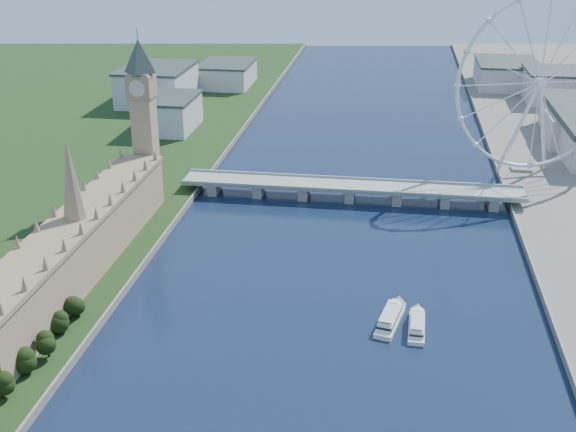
# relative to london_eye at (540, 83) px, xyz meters

# --- Properties ---
(parliament_range) EXTENTS (24.00, 200.00, 70.00)m
(parliament_range) POSITION_rel_london_eye_xyz_m (-247.98, -185.08, -49.04)
(parliament_range) COLOR tan
(parliament_range) RESTS_ON ground
(big_ben) EXTENTS (20.02, 20.02, 110.00)m
(big_ben) POSITION_rel_london_eye_xyz_m (-247.98, -77.08, -0.95)
(big_ben) COLOR tan
(big_ben) RESTS_ON ground
(westminster_bridge) EXTENTS (220.00, 22.00, 9.50)m
(westminster_bridge) POSITION_rel_london_eye_xyz_m (-119.98, -55.08, -60.89)
(westminster_bridge) COLOR gray
(westminster_bridge) RESTS_ON ground
(london_eye) EXTENTS (113.60, 39.12, 124.30)m
(london_eye) POSITION_rel_london_eye_xyz_m (0.00, 0.00, 0.00)
(london_eye) COLOR silver
(london_eye) RESTS_ON ground
(city_skyline) EXTENTS (505.00, 280.00, 32.00)m
(city_skyline) POSITION_rel_london_eye_xyz_m (-80.75, 205.00, -50.56)
(city_skyline) COLOR beige
(city_skyline) RESTS_ON ground
(tour_boat_near) EXTENTS (15.17, 33.56, 7.21)m
(tour_boat_near) POSITION_rel_london_eye_xyz_m (-91.69, -207.28, -67.52)
(tour_boat_near) COLOR silver
(tour_boat_near) RESTS_ON ground
(tour_boat_far) EXTENTS (8.58, 29.89, 6.55)m
(tour_boat_far) POSITION_rel_london_eye_xyz_m (-79.77, -210.97, -67.52)
(tour_boat_far) COLOR silver
(tour_boat_far) RESTS_ON ground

